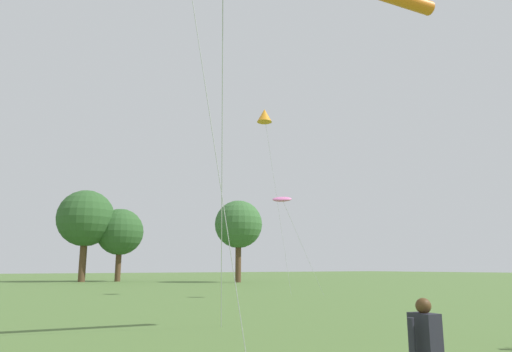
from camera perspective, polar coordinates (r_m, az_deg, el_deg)
name	(u,v)px	position (r m, az deg, el deg)	size (l,w,h in m)	color
person_navy_jacket	(426,349)	(6.79, 20.12, -19.29)	(0.55, 0.41, 1.53)	#473828
small_kite_bird_shape	(282,200)	(30.26, 3.23, -2.90)	(5.24, 2.14, 6.50)	pink
small_kite_triangle_green	(264,116)	(33.92, 1.05, 7.38)	(3.22, 1.54, 13.18)	orange
tree_broad_distant	(238,225)	(60.57, -2.16, -5.96)	(6.13, 6.13, 10.43)	#513823
tree_oak_left	(86,219)	(66.34, -20.14, -4.91)	(7.47, 7.47, 12.06)	#513823
tree_shrub_far	(120,232)	(66.68, -16.32, -6.61)	(6.29, 6.29, 9.78)	#513823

